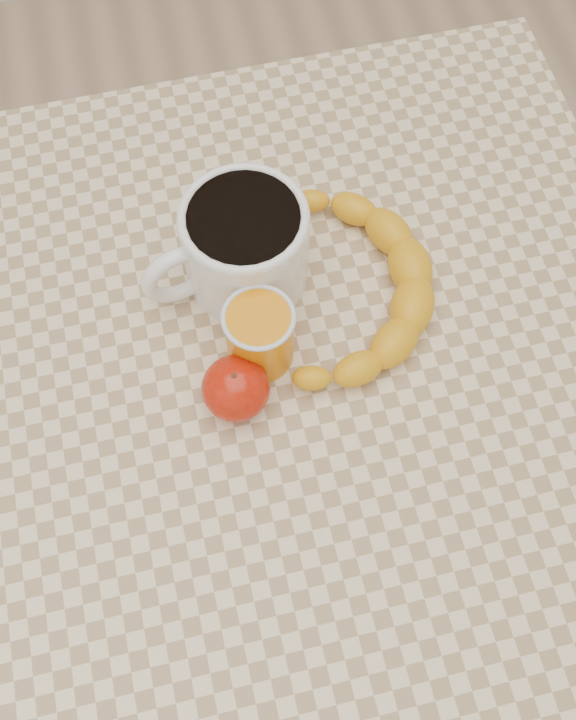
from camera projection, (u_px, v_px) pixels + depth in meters
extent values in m
plane|color=tan|center=(288.00, 534.00, 1.48)|extent=(3.00, 3.00, 0.00)
cube|color=beige|center=(288.00, 376.00, 0.82)|extent=(0.80, 0.80, 0.04)
cube|color=#8C6847|center=(288.00, 395.00, 0.86)|extent=(0.74, 0.74, 0.06)
cylinder|color=#8C6847|center=(22.00, 321.00, 1.27)|extent=(0.05, 0.05, 0.71)
cylinder|color=#8C6847|center=(443.00, 235.00, 1.34)|extent=(0.05, 0.05, 0.71)
cylinder|color=white|center=(246.00, 247.00, 0.80)|extent=(0.15, 0.15, 0.10)
cylinder|color=black|center=(244.00, 220.00, 0.76)|extent=(0.11, 0.11, 0.01)
torus|color=white|center=(243.00, 217.00, 0.75)|extent=(0.13, 0.13, 0.01)
torus|color=white|center=(179.00, 275.00, 0.79)|extent=(0.08, 0.03, 0.08)
cylinder|color=orange|center=(260.00, 336.00, 0.77)|extent=(0.07, 0.07, 0.08)
torus|color=silver|center=(258.00, 317.00, 0.73)|extent=(0.07, 0.07, 0.00)
ellipsoid|color=#A20F05|center=(236.00, 388.00, 0.76)|extent=(0.08, 0.08, 0.06)
cylinder|color=#382311|center=(234.00, 378.00, 0.74)|extent=(0.01, 0.01, 0.01)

